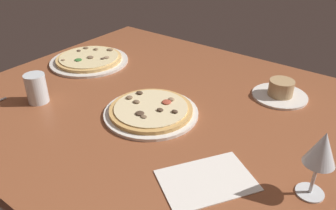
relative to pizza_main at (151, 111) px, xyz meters
The scene contains 7 objects.
dining_table 11.14cm from the pizza_main, 42.54° to the left, with size 150.00×110.00×4.00cm, color brown.
pizza_main is the anchor object (origin of this frame).
pizza_side 49.38cm from the pizza_main, 160.79° to the left, with size 32.12×32.12×3.23cm.
ramekin_on_saucer 44.95cm from the pizza_main, 51.22° to the left, with size 18.55×18.55×6.16cm.
wine_glass_far 51.80cm from the pizza_main, ahead, with size 6.85×6.85×16.80cm.
water_glass 38.77cm from the pizza_main, 155.07° to the right, with size 6.74×6.74×9.85cm.
paper_menu 33.33cm from the pizza_main, 27.28° to the right, with size 14.93×21.92×0.30cm, color white.
Camera 1 is at (50.39, -76.10, 60.37)cm, focal length 36.15 mm.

